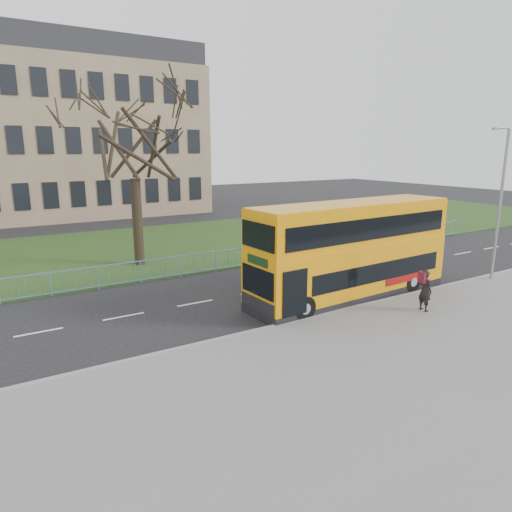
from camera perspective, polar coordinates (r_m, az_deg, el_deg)
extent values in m
plane|color=black|center=(18.72, 4.05, -6.47)|extent=(120.00, 120.00, 0.00)
cube|color=slate|center=(14.21, 20.47, -13.74)|extent=(80.00, 10.50, 0.12)
cube|color=gray|center=(17.54, 7.01, -7.69)|extent=(80.00, 0.20, 0.14)
cube|color=#1F3C15|center=(31.05, -11.39, 1.35)|extent=(80.00, 15.40, 0.08)
cube|color=#7D664F|center=(49.61, -25.96, 12.77)|extent=(30.00, 15.00, 14.00)
cube|color=orange|center=(20.09, 11.77, -1.64)|extent=(9.83, 2.77, 1.81)
cube|color=orange|center=(19.85, 11.91, 1.32)|extent=(9.83, 2.77, 0.31)
cube|color=orange|center=(19.68, 12.04, 4.07)|extent=(9.78, 2.72, 1.62)
cube|color=black|center=(19.72, 15.33, -1.91)|extent=(7.50, 0.39, 0.79)
cube|color=black|center=(18.93, 14.53, 3.33)|extent=(8.94, 0.46, 0.88)
cylinder|color=black|center=(17.30, 6.02, -6.50)|extent=(0.97, 0.30, 0.96)
cylinder|color=black|center=(21.73, 18.88, -3.03)|extent=(0.97, 0.30, 0.96)
imported|color=black|center=(18.96, 20.37, -4.07)|extent=(0.43, 0.62, 1.63)
cylinder|color=gray|center=(24.48, 28.17, 5.50)|extent=(0.14, 0.14, 7.09)
cylinder|color=gray|center=(23.80, 28.45, 13.88)|extent=(1.24, 0.20, 0.09)
cube|color=gray|center=(23.24, 27.76, 13.90)|extent=(0.41, 0.19, 0.11)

